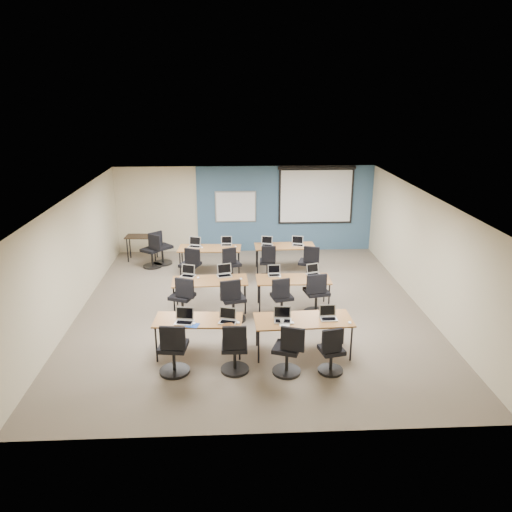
{
  "coord_description": "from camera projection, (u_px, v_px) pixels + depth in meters",
  "views": [
    {
      "loc": [
        -0.43,
        -10.76,
        4.93
      ],
      "look_at": [
        0.13,
        0.4,
        1.18
      ],
      "focal_mm": 35.0,
      "sensor_mm": 36.0,
      "label": 1
    }
  ],
  "objects": [
    {
      "name": "laptop_0",
      "position": [
        184.0,
        319.0,
        9.44
      ],
      "size": [
        0.34,
        0.29,
        0.26
      ],
      "rotation": [
        0.0,
        0.0,
        -0.17
      ],
      "color": "#B1B1B1",
      "rests_on": "training_table_front_left"
    },
    {
      "name": "wall_front",
      "position": [
        264.0,
        354.0,
        7.08
      ],
      "size": [
        8.0,
        0.04,
        2.7
      ],
      "primitive_type": "cube",
      "color": "beige",
      "rests_on": "ground"
    },
    {
      "name": "wall_left",
      "position": [
        73.0,
        257.0,
        11.15
      ],
      "size": [
        0.04,
        9.0,
        2.7
      ],
      "primitive_type": "cube",
      "color": "beige",
      "rests_on": "ground"
    },
    {
      "name": "laptop_3",
      "position": [
        328.0,
        316.0,
        9.59
      ],
      "size": [
        0.32,
        0.27,
        0.24
      ],
      "rotation": [
        0.0,
        0.0,
        0.04
      ],
      "color": "#B7B7C4",
      "rests_on": "training_table_front_right"
    },
    {
      "name": "task_chair_11",
      "position": [
        308.0,
        266.0,
        13.42
      ],
      "size": [
        0.53,
        0.51,
        0.99
      ],
      "rotation": [
        0.0,
        0.0,
        -0.32
      ],
      "color": "black",
      "rests_on": "floor"
    },
    {
      "name": "training_table_mid_right",
      "position": [
        293.0,
        281.0,
        11.63
      ],
      "size": [
        1.72,
        0.72,
        0.73
      ],
      "rotation": [
        0.0,
        0.0,
        -0.01
      ],
      "color": "brown",
      "rests_on": "floor"
    },
    {
      "name": "mouse_10",
      "position": [
        274.0,
        247.0,
        13.92
      ],
      "size": [
        0.06,
        0.1,
        0.03
      ],
      "primitive_type": "ellipsoid",
      "rotation": [
        0.0,
        0.0,
        -0.06
      ],
      "color": "white",
      "rests_on": "training_table_back_right"
    },
    {
      "name": "snack_plate",
      "position": [
        285.0,
        325.0,
        9.33
      ],
      "size": [
        0.21,
        0.21,
        0.01
      ],
      "primitive_type": "cylinder",
      "rotation": [
        0.0,
        0.0,
        0.06
      ],
      "color": "white",
      "rests_on": "training_table_front_right"
    },
    {
      "name": "wall_right",
      "position": [
        424.0,
        252.0,
        11.53
      ],
      "size": [
        0.04,
        9.0,
        2.7
      ],
      "primitive_type": "cube",
      "color": "beige",
      "rests_on": "ground"
    },
    {
      "name": "task_chair_9",
      "position": [
        231.0,
        267.0,
        13.4
      ],
      "size": [
        0.49,
        0.47,
        0.95
      ],
      "rotation": [
        0.0,
        0.0,
        0.37
      ],
      "color": "black",
      "rests_on": "floor"
    },
    {
      "name": "task_chair_1",
      "position": [
        235.0,
        352.0,
        9.01
      ],
      "size": [
        0.52,
        0.52,
        1.0
      ],
      "rotation": [
        0.0,
        0.0,
        -0.01
      ],
      "color": "black",
      "rests_on": "floor"
    },
    {
      "name": "task_chair_2",
      "position": [
        288.0,
        354.0,
        8.95
      ],
      "size": [
        0.55,
        0.52,
        1.0
      ],
      "rotation": [
        0.0,
        0.0,
        -0.35
      ],
      "color": "black",
      "rests_on": "floor"
    },
    {
      "name": "task_chair_0",
      "position": [
        174.0,
        353.0,
        8.95
      ],
      "size": [
        0.56,
        0.56,
        1.03
      ],
      "rotation": [
        0.0,
        0.0,
        -0.12
      ],
      "color": "black",
      "rests_on": "floor"
    },
    {
      "name": "laptop_2",
      "position": [
        283.0,
        317.0,
        9.5
      ],
      "size": [
        0.33,
        0.28,
        0.25
      ],
      "rotation": [
        0.0,
        0.0,
        -0.08
      ],
      "color": "silver",
      "rests_on": "training_table_front_right"
    },
    {
      "name": "laptop_4",
      "position": [
        188.0,
        273.0,
        11.78
      ],
      "size": [
        0.33,
        0.28,
        0.25
      ],
      "rotation": [
        0.0,
        0.0,
        -0.33
      ],
      "color": "#BEBEBE",
      "rests_on": "training_table_mid_left"
    },
    {
      "name": "mouse_11",
      "position": [
        304.0,
        246.0,
        13.98
      ],
      "size": [
        0.09,
        0.11,
        0.03
      ],
      "primitive_type": "ellipsoid",
      "rotation": [
        0.0,
        0.0,
        0.34
      ],
      "color": "white",
      "rests_on": "training_table_back_right"
    },
    {
      "name": "training_table_back_left",
      "position": [
        210.0,
        249.0,
        13.89
      ],
      "size": [
        1.73,
        0.72,
        0.73
      ],
      "rotation": [
        0.0,
        0.0,
        -0.06
      ],
      "color": "#976128",
      "rests_on": "floor"
    },
    {
      "name": "snack_bowl",
      "position": [
        228.0,
        327.0,
        9.18
      ],
      "size": [
        0.37,
        0.37,
        0.07
      ],
      "primitive_type": "imported",
      "rotation": [
        0.0,
        0.0,
        0.33
      ],
      "color": "olive",
      "rests_on": "training_table_front_left"
    },
    {
      "name": "spare_chair_b",
      "position": [
        153.0,
        254.0,
        14.37
      ],
      "size": [
        0.62,
        0.55,
        1.02
      ],
      "rotation": [
        0.0,
        0.0,
        -0.62
      ],
      "color": "black",
      "rests_on": "floor"
    },
    {
      "name": "mouse_2",
      "position": [
        293.0,
        323.0,
        9.4
      ],
      "size": [
        0.08,
        0.11,
        0.03
      ],
      "primitive_type": "ellipsoid",
      "rotation": [
        0.0,
        0.0,
        -0.23
      ],
      "color": "white",
      "rests_on": "training_table_front_right"
    },
    {
      "name": "laptop_7",
      "position": [
        313.0,
        272.0,
        11.87
      ],
      "size": [
        0.31,
        0.27,
        0.24
      ],
      "rotation": [
        0.0,
        0.0,
        0.33
      ],
      "color": "#B1B1BD",
      "rests_on": "training_table_mid_right"
    },
    {
      "name": "spare_chair_a",
      "position": [
        161.0,
        251.0,
        14.62
      ],
      "size": [
        0.65,
        0.55,
        1.03
      ],
      "rotation": [
        0.0,
        0.0,
        0.74
      ],
      "color": "black",
      "rests_on": "floor"
    },
    {
      "name": "floor",
      "position": [
        251.0,
        309.0,
        11.77
      ],
      "size": [
        8.0,
        9.0,
        0.02
      ],
      "primitive_type": "cube",
      "color": "#6B6354",
      "rests_on": "ground"
    },
    {
      "name": "mouse_0",
      "position": [
        194.0,
        323.0,
        9.38
      ],
      "size": [
        0.07,
        0.1,
        0.03
      ],
      "primitive_type": "ellipsoid",
      "rotation": [
        0.0,
        0.0,
        -0.17
      ],
      "color": "white",
      "rests_on": "training_table_front_left"
    },
    {
      "name": "ceiling",
      "position": [
        251.0,
        196.0,
        10.91
      ],
      "size": [
        8.0,
        9.0,
        0.02
      ],
      "primitive_type": "cube",
      "color": "white",
      "rests_on": "ground"
    },
    {
      "name": "mouse_1",
      "position": [
        238.0,
        323.0,
        9.41
      ],
      "size": [
        0.08,
        0.11,
        0.04
      ],
      "primitive_type": "ellipsoid",
      "rotation": [
        0.0,
        0.0,
        -0.19
      ],
      "color": "white",
      "rests_on": "training_table_front_left"
    },
    {
      "name": "utility_table",
      "position": [
        142.0,
        239.0,
        14.95
      ],
      "size": [
        0.93,
        0.51,
        0.75
      ],
      "rotation": [
        0.0,
        0.0,
        -0.06
      ],
      "color": "black",
      "rests_on": "floor"
    },
    {
      "name": "laptop_9",
      "position": [
        227.0,
        243.0,
        14.11
      ],
      "size": [
        0.31,
        0.26,
        0.23
      ],
      "rotation": [
        0.0,
        0.0,
        -0.05
      ],
      "color": "#B6B6B6",
      "rests_on": "training_table_back_left"
    },
    {
      "name": "task_chair_4",
      "position": [
        183.0,
        301.0,
        11.15
      ],
      "size": [
        0.57,
        0.54,
        1.02
      ],
      "rotation": [
        0.0,
        0.0,
        -0.4
      ],
      "color": "black",
      "rests_on": "floor"
    },
    {
      "name": "blue_accent_panel",
      "position": [
        285.0,
        209.0,
        15.64
      ],
      "size": [
        5.5,
        0.04,
        2.7
      ],
      "primitive_type": "cube",
      "color": "#3D5977",
      "rests_on": "wall_back"
    },
    {
      "name": "task_chair_10",
      "position": [
        268.0,
        264.0,
        13.56
      ],
      "size": [
        0.47,
        0.47,
        0.96
      ],
      "rotation": [
        0.0,
        0.0,
        -0.07
      ],
      "color": "black",
      "rests_on": "floor"
    },
    {
      "name": "mouse_5",
      "position": [
        241.0,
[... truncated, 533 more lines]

